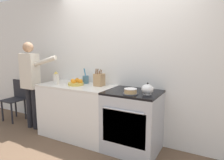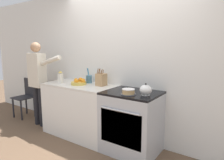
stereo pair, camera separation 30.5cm
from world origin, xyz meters
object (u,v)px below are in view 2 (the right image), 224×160
stove_range (132,122)px  fruit_bowl (79,82)px  tea_kettle (146,90)px  knife_block (101,79)px  layer_cake (128,92)px  person_baker (38,77)px  milk_carton (60,77)px  utensil_crock (89,79)px  dining_chair (27,95)px

stove_range → fruit_bowl: 1.17m
tea_kettle → knife_block: 0.94m
layer_cake → tea_kettle: size_ratio=1.07×
tea_kettle → person_baker: 2.28m
layer_cake → knife_block: size_ratio=0.74×
milk_carton → person_baker: (-0.63, -0.03, -0.04)m
stove_range → utensil_crock: size_ratio=3.35×
person_baker → dining_chair: 0.89m
tea_kettle → stove_range: bearing=166.1°
dining_chair → layer_cake: bearing=7.8°
layer_cake → stove_range: bearing=100.9°
knife_block → person_baker: (-1.36, -0.28, -0.03)m
dining_chair → utensil_crock: bearing=17.4°
knife_block → fruit_bowl: 0.41m
tea_kettle → utensil_crock: bearing=168.2°
tea_kettle → person_baker: bearing=-177.9°
utensil_crock → fruit_bowl: bearing=-104.2°
stove_range → knife_block: bearing=168.7°
stove_range → layer_cake: (0.03, -0.16, 0.50)m
stove_range → utensil_crock: bearing=168.7°
knife_block → utensil_crock: size_ratio=1.07×
knife_block → milk_carton: knife_block is taller
milk_carton → tea_kettle: bearing=1.8°
utensil_crock → dining_chair: bearing=-174.4°
layer_cake → knife_block: knife_block is taller
knife_block → milk_carton: bearing=-161.3°
utensil_crock → tea_kettle: bearing=-11.8°
knife_block → fruit_bowl: bearing=-159.9°
stove_range → person_baker: size_ratio=0.56×
utensil_crock → person_baker: (-1.03, -0.35, -0.00)m
utensil_crock → milk_carton: (-0.40, -0.31, 0.03)m
stove_range → knife_block: (-0.67, 0.13, 0.57)m
utensil_crock → fruit_bowl: 0.22m
knife_block → dining_chair: knife_block is taller
layer_cake → fruit_bowl: size_ratio=0.82×
layer_cake → fruit_bowl: (-1.09, 0.16, 0.00)m
milk_carton → dining_chair: bearing=173.8°
tea_kettle → knife_block: knife_block is taller
utensil_crock → person_baker: size_ratio=0.17×
tea_kettle → dining_chair: tea_kettle is taller
layer_cake → tea_kettle: bearing=25.6°
dining_chair → stove_range: bearing=11.2°
stove_range → utensil_crock: utensil_crock is taller
stove_range → layer_cake: layer_cake is taller
tea_kettle → person_baker: person_baker is taller
stove_range → layer_cake: bearing=-79.1°
knife_block → fruit_bowl: (-0.38, -0.14, -0.06)m
layer_cake → fruit_bowl: fruit_bowl is taller
tea_kettle → fruit_bowl: size_ratio=0.77×
milk_carton → dining_chair: 1.45m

